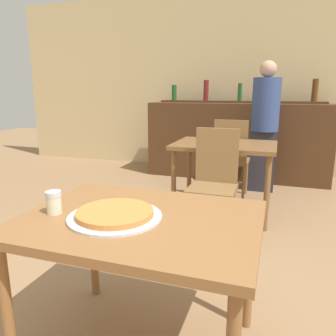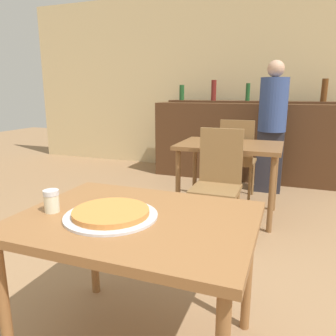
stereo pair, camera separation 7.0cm
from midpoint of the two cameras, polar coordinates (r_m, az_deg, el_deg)
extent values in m
cube|color=#D1B784|center=(5.42, 12.56, 14.31)|extent=(8.00, 0.05, 2.80)
cube|color=brown|center=(1.52, -6.16, -9.10)|extent=(1.08, 0.82, 0.04)
cylinder|color=brown|center=(1.70, -27.31, -21.84)|extent=(0.05, 0.05, 0.68)
cylinder|color=brown|center=(2.16, -13.81, -12.83)|extent=(0.05, 0.05, 0.68)
cylinder|color=brown|center=(1.88, 12.92, -17.01)|extent=(0.05, 0.05, 0.68)
cube|color=brown|center=(3.37, 9.26, 3.94)|extent=(1.01, 0.73, 0.04)
cylinder|color=brown|center=(3.27, 0.38, -3.01)|extent=(0.05, 0.05, 0.72)
cylinder|color=brown|center=(3.12, 16.19, -4.35)|extent=(0.05, 0.05, 0.72)
cylinder|color=brown|center=(3.83, 3.20, -0.58)|extent=(0.05, 0.05, 0.72)
cylinder|color=brown|center=(3.71, 16.63, -1.61)|extent=(0.05, 0.05, 0.72)
cube|color=#4C2D19|center=(4.97, 11.43, 4.65)|extent=(2.60, 0.56, 1.10)
cube|color=#4C2D19|center=(5.06, 11.94, 11.22)|extent=(2.39, 0.24, 0.03)
cylinder|color=#1E5123|center=(5.27, 0.69, 13.01)|extent=(0.08, 0.08, 0.23)
cylinder|color=maroon|center=(5.14, 6.25, 13.30)|extent=(0.08, 0.08, 0.30)
cylinder|color=#1E5123|center=(5.06, 12.02, 12.81)|extent=(0.06, 0.06, 0.25)
cylinder|color=black|center=(5.02, 17.91, 12.42)|extent=(0.08, 0.08, 0.24)
cylinder|color=#5B3314|center=(5.04, 23.85, 12.29)|extent=(0.08, 0.08, 0.30)
cube|color=olive|center=(2.85, 7.00, -3.68)|extent=(0.40, 0.40, 0.04)
cube|color=olive|center=(2.96, 7.86, 2.18)|extent=(0.38, 0.04, 0.49)
cylinder|color=olive|center=(2.81, 2.72, -8.93)|extent=(0.03, 0.03, 0.43)
cylinder|color=olive|center=(2.74, 9.66, -9.67)|extent=(0.03, 0.03, 0.43)
cylinder|color=olive|center=(3.12, 4.44, -6.66)|extent=(0.03, 0.03, 0.43)
cylinder|color=olive|center=(3.06, 10.67, -7.26)|extent=(0.03, 0.03, 0.43)
cube|color=olive|center=(4.02, 10.54, 1.23)|extent=(0.40, 0.40, 0.04)
cube|color=olive|center=(3.80, 10.32, 4.56)|extent=(0.38, 0.04, 0.49)
cylinder|color=olive|center=(4.22, 13.02, -1.59)|extent=(0.03, 0.03, 0.43)
cylinder|color=olive|center=(4.27, 8.48, -1.24)|extent=(0.03, 0.03, 0.43)
cylinder|color=olive|center=(3.90, 12.51, -2.82)|extent=(0.03, 0.03, 0.43)
cylinder|color=olive|center=(3.94, 7.60, -2.43)|extent=(0.03, 0.03, 0.43)
cylinder|color=silver|center=(1.52, -10.51, -8.33)|extent=(0.42, 0.42, 0.01)
cylinder|color=#CC7A38|center=(1.51, -10.54, -7.70)|extent=(0.35, 0.35, 0.02)
cylinder|color=beige|center=(1.63, -20.39, -6.03)|extent=(0.07, 0.07, 0.08)
cylinder|color=silver|center=(1.62, -20.54, -4.24)|extent=(0.07, 0.07, 0.02)
cube|color=#2D2D38|center=(4.40, 15.63, 1.18)|extent=(0.32, 0.18, 0.78)
cylinder|color=#33477F|center=(4.31, 16.23, 10.55)|extent=(0.34, 0.34, 0.65)
sphere|color=tan|center=(4.31, 16.61, 16.21)|extent=(0.20, 0.20, 0.20)
camera|label=1|loc=(0.03, -91.00, -0.24)|focal=35.00mm
camera|label=2|loc=(0.03, 89.00, 0.24)|focal=35.00mm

